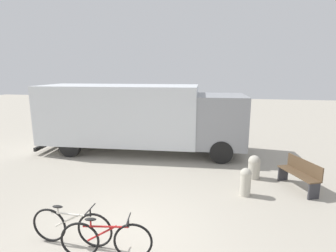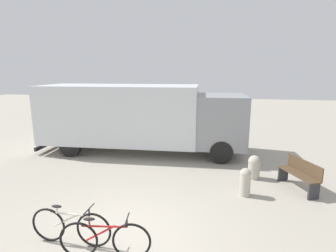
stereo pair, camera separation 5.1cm
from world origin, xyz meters
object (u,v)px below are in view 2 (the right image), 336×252
Objects in this scene: bicycle_near at (71,226)px; bicycle_middle at (105,240)px; delivery_truck at (139,115)px; park_bench at (300,174)px; bollard_far_bench at (254,166)px; bollard_near_bench at (245,181)px.

bicycle_near is 1.01× the size of bicycle_middle.
park_bench is at bearing -28.92° from delivery_truck.
delivery_truck reaches higher than bollard_far_bench.
park_bench is 0.85× the size of bicycle_middle.
park_bench is at bearing 32.54° from bicycle_middle.
delivery_truck is 5.17m from bollard_far_bench.
bollard_near_bench is (2.78, 3.14, 0.05)m from bicycle_middle.
delivery_truck reaches higher than bicycle_middle.
bollard_far_bench is (3.17, 4.45, 0.02)m from bicycle_middle.
bollard_near_bench is at bearing 37.71° from bicycle_near.
park_bench is (5.76, -2.77, -1.11)m from delivery_truck.
bicycle_near is 2.23× the size of bollard_far_bench.
bollard_far_bench is at bearing 73.17° from bollard_near_bench.
bollard_far_bench is at bearing 45.73° from bicycle_middle.
park_bench is 6.37m from bicycle_near.
park_bench is 0.84× the size of bicycle_near.
bollard_near_bench reaches higher than bollard_far_bench.
delivery_truck is 5.09× the size of bicycle_near.
bollard_near_bench is (4.14, -3.49, -1.16)m from delivery_truck.
bicycle_near is 4.63m from bollard_near_bench.
bicycle_middle is 2.21× the size of bollard_far_bench.
bollard_far_bench is (0.39, 1.30, -0.02)m from bollard_near_bench.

